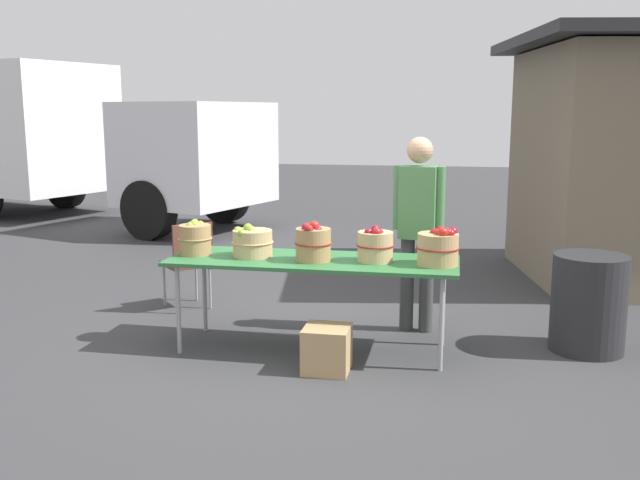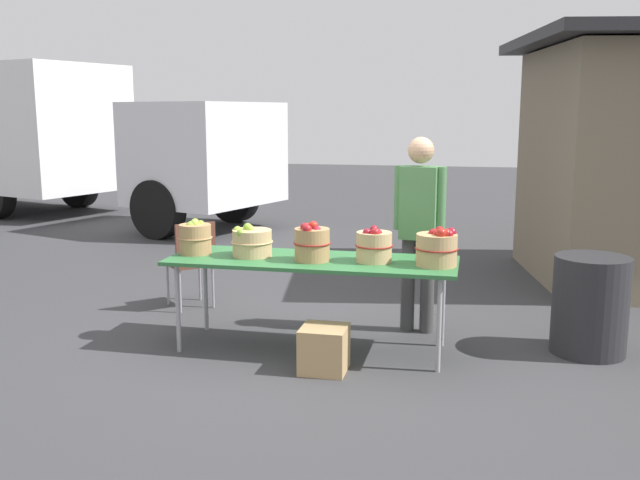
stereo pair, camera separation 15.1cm
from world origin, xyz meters
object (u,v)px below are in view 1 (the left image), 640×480
object	(u,v)px
apple_basket_red_2	(438,248)
apple_basket_green_0	(195,238)
apple_basket_green_1	(252,242)
apple_basket_red_1	(375,245)
vendor_adult	(418,219)
box_truck	(39,135)
trash_barrel	(589,303)
produce_crate	(327,349)
folding_chair	(189,258)
market_table	(313,264)
apple_basket_red_0	(313,243)

from	to	relation	value
apple_basket_red_2	apple_basket_green_0	bearing A→B (deg)	178.72
apple_basket_green_1	apple_basket_red_1	world-z (taller)	apple_basket_red_1
apple_basket_red_2	vendor_adult	xyz separation A→B (m)	(-0.19, 0.71, 0.11)
apple_basket_green_1	apple_basket_green_0	bearing A→B (deg)	-179.87
apple_basket_green_0	box_truck	bearing A→B (deg)	130.14
apple_basket_red_1	box_truck	world-z (taller)	box_truck
trash_barrel	apple_basket_red_1	bearing A→B (deg)	-167.02
box_truck	trash_barrel	bearing A→B (deg)	-17.11
box_truck	apple_basket_red_2	bearing A→B (deg)	-23.15
apple_basket_red_2	vendor_adult	bearing A→B (deg)	105.33
box_truck	produce_crate	distance (m)	9.65
box_truck	trash_barrel	size ratio (longest dim) A/B	10.14
apple_basket_green_1	folding_chair	world-z (taller)	apple_basket_green_1
vendor_adult	folding_chair	distance (m)	2.28
apple_basket_red_2	produce_crate	bearing A→B (deg)	-151.60
market_table	apple_basket_green_1	world-z (taller)	apple_basket_green_1
market_table	vendor_adult	distance (m)	1.08
apple_basket_red_0	produce_crate	world-z (taller)	apple_basket_red_0
trash_barrel	produce_crate	xyz separation A→B (m)	(-1.98, -0.85, -0.22)
apple_basket_red_2	folding_chair	xyz separation A→B (m)	(-2.41, 0.98, -0.38)
market_table	produce_crate	xyz separation A→B (m)	(0.20, -0.46, -0.54)
apple_basket_red_1	box_truck	bearing A→B (deg)	137.03
vendor_adult	trash_barrel	bearing A→B (deg)	176.98
vendor_adult	folding_chair	world-z (taller)	vendor_adult
apple_basket_green_1	produce_crate	world-z (taller)	apple_basket_green_1
apple_basket_red_1	produce_crate	xyz separation A→B (m)	(-0.30, -0.46, -0.71)
apple_basket_green_1	vendor_adult	bearing A→B (deg)	27.03
apple_basket_green_1	apple_basket_red_1	distance (m)	1.00
apple_basket_green_0	vendor_adult	xyz separation A→B (m)	(1.78, 0.66, 0.11)
market_table	apple_basket_red_1	xyz separation A→B (m)	(0.50, 0.00, 0.17)
apple_basket_green_1	trash_barrel	distance (m)	2.75
market_table	apple_basket_green_1	bearing A→B (deg)	179.29
apple_basket_green_0	apple_basket_red_1	distance (m)	1.49
apple_basket_red_1	market_table	bearing A→B (deg)	-179.97
market_table	apple_basket_red_2	distance (m)	1.00
apple_basket_green_1	trash_barrel	size ratio (longest dim) A/B	0.43
apple_basket_green_0	apple_basket_green_1	bearing A→B (deg)	0.13
apple_basket_green_0	apple_basket_green_1	world-z (taller)	apple_basket_green_0
market_table	produce_crate	world-z (taller)	market_table
apple_basket_red_0	apple_basket_green_0	bearing A→B (deg)	175.83
folding_chair	trash_barrel	size ratio (longest dim) A/B	1.09
vendor_adult	apple_basket_red_2	bearing A→B (deg)	113.72
apple_basket_red_2	trash_barrel	size ratio (longest dim) A/B	0.42
folding_chair	trash_barrel	bearing A→B (deg)	127.34
apple_basket_green_0	box_truck	distance (m)	8.44
market_table	apple_basket_red_2	size ratio (longest dim) A/B	6.94
apple_basket_red_2	vendor_adult	world-z (taller)	vendor_adult
apple_basket_green_0	apple_basket_green_1	xyz separation A→B (m)	(0.49, 0.00, -0.02)
apple_basket_red_2	box_truck	world-z (taller)	box_truck
apple_basket_red_1	vendor_adult	size ratio (longest dim) A/B	0.17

